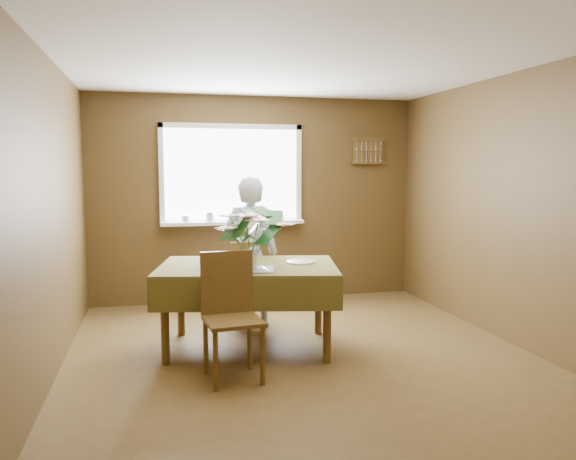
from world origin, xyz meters
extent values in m
plane|color=#523C1C|center=(0.00, 0.00, 0.00)|extent=(4.50, 4.50, 0.00)
plane|color=white|center=(0.00, 0.00, 2.50)|extent=(4.50, 4.50, 0.00)
plane|color=brown|center=(0.00, 2.25, 1.25)|extent=(4.00, 0.00, 4.00)
plane|color=brown|center=(0.00, -2.25, 1.25)|extent=(4.00, 0.00, 4.00)
plane|color=brown|center=(-2.00, 0.00, 1.25)|extent=(0.00, 4.50, 4.50)
plane|color=brown|center=(2.00, 0.00, 1.25)|extent=(0.00, 4.50, 4.50)
cube|color=white|center=(-0.30, 2.23, 1.55)|extent=(1.60, 0.01, 1.10)
cube|color=white|center=(-0.30, 2.22, 2.13)|extent=(1.72, 0.06, 0.06)
cube|color=white|center=(-0.30, 2.22, 0.97)|extent=(1.72, 0.06, 0.06)
cube|color=white|center=(-1.13, 2.22, 1.55)|extent=(0.06, 0.06, 1.22)
cube|color=white|center=(0.53, 2.22, 1.55)|extent=(0.06, 0.06, 1.22)
cube|color=white|center=(-0.30, 2.15, 0.98)|extent=(1.72, 0.20, 0.04)
cylinder|color=white|center=(-0.86, 2.13, 1.04)|extent=(0.09, 0.09, 0.08)
cylinder|color=white|center=(-0.58, 2.13, 1.06)|extent=(0.11, 0.11, 0.12)
cylinder|color=white|center=(-0.30, 2.13, 1.05)|extent=(0.12, 0.12, 0.09)
cylinder|color=white|center=(-0.02, 2.13, 1.06)|extent=(0.10, 0.10, 0.13)
cylinder|color=white|center=(0.26, 2.13, 1.05)|extent=(0.11, 0.11, 0.10)
cube|color=brown|center=(1.45, 2.23, 1.85)|extent=(0.40, 0.03, 0.30)
cube|color=brown|center=(1.45, 2.21, 2.00)|extent=(0.44, 0.04, 0.03)
cube|color=brown|center=(1.45, 2.21, 1.70)|extent=(0.44, 0.04, 0.03)
cylinder|color=brown|center=(-1.16, 0.09, 0.36)|extent=(0.07, 0.07, 0.71)
cylinder|color=brown|center=(0.16, -0.18, 0.36)|extent=(0.07, 0.07, 0.71)
cylinder|color=brown|center=(-0.99, 0.91, 0.36)|extent=(0.07, 0.07, 0.71)
cylinder|color=brown|center=(0.33, 0.65, 0.36)|extent=(0.07, 0.07, 0.71)
cube|color=brown|center=(-0.41, 0.37, 0.73)|extent=(1.68, 1.28, 0.04)
cube|color=#474019|center=(-0.41, 0.37, 0.76)|extent=(1.75, 1.35, 0.01)
cube|color=#474019|center=(-0.52, -0.16, 0.61)|extent=(1.54, 0.32, 0.28)
cube|color=#474019|center=(-0.31, 0.89, 0.61)|extent=(1.54, 0.32, 0.28)
cube|color=#474019|center=(-1.18, 0.52, 0.61)|extent=(0.22, 1.05, 0.28)
cube|color=#474019|center=(0.35, 0.21, 0.61)|extent=(0.22, 1.05, 0.28)
cube|color=#4798C9|center=(-0.46, 0.12, 0.77)|extent=(0.51, 0.41, 0.01)
cylinder|color=brown|center=(-0.10, 1.33, 0.20)|extent=(0.04, 0.04, 0.41)
cylinder|color=brown|center=(-0.43, 1.35, 0.20)|extent=(0.04, 0.04, 0.41)
cylinder|color=brown|center=(-0.13, 1.00, 0.20)|extent=(0.04, 0.04, 0.41)
cylinder|color=brown|center=(-0.45, 1.03, 0.20)|extent=(0.04, 0.04, 0.41)
cube|color=brown|center=(-0.28, 1.18, 0.42)|extent=(0.41, 0.41, 0.03)
cube|color=brown|center=(-0.29, 1.00, 0.66)|extent=(0.38, 0.06, 0.45)
cylinder|color=brown|center=(-0.81, -0.58, 0.22)|extent=(0.04, 0.04, 0.45)
cylinder|color=brown|center=(-0.45, -0.54, 0.22)|extent=(0.04, 0.04, 0.45)
cylinder|color=brown|center=(-0.85, -0.22, 0.22)|extent=(0.04, 0.04, 0.45)
cylinder|color=brown|center=(-0.49, -0.18, 0.22)|extent=(0.04, 0.04, 0.45)
cube|color=brown|center=(-0.65, -0.38, 0.46)|extent=(0.46, 0.46, 0.03)
cube|color=brown|center=(-0.67, -0.19, 0.73)|extent=(0.42, 0.08, 0.50)
imported|color=white|center=(-0.27, 1.07, 0.78)|extent=(0.67, 0.56, 1.55)
cylinder|color=white|center=(-0.43, 0.14, 0.84)|extent=(0.12, 0.12, 0.15)
cylinder|color=#33662D|center=(-0.43, 0.14, 0.95)|extent=(0.07, 0.07, 0.11)
cylinder|color=white|center=(0.08, 0.36, 0.77)|extent=(0.31, 0.31, 0.01)
cube|color=silver|center=(-0.31, 0.11, 0.77)|extent=(0.05, 0.22, 0.00)
camera|label=1|loc=(-1.21, -4.55, 1.62)|focal=35.00mm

